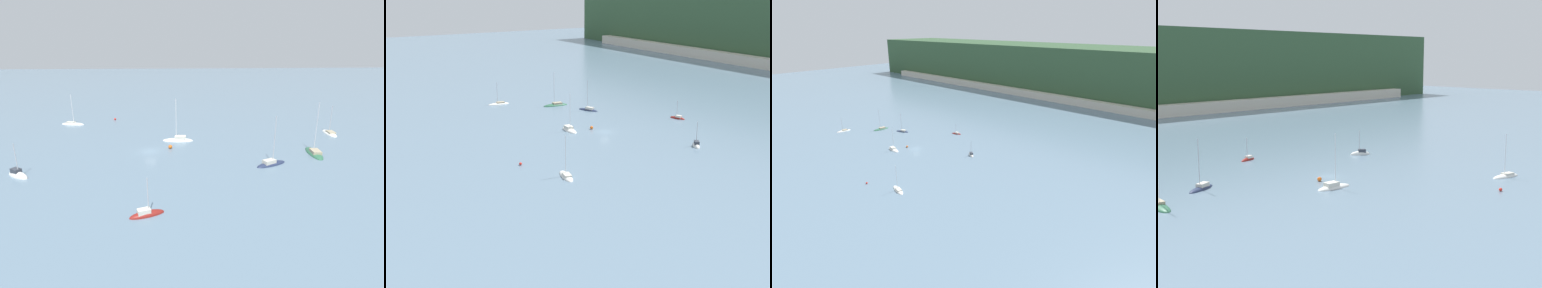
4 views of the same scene
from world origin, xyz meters
The scene contains 10 objects.
ground_plane centered at (0.00, 0.00, 0.00)m, with size 600.00×600.00×0.00m, color slate.
sailboat_0 centered at (-24.26, 10.07, 0.15)m, with size 7.26×4.74×10.34m.
sailboat_1 centered at (22.97, 12.04, 0.12)m, with size 5.20×4.33×7.22m.
sailboat_2 centered at (-0.95, 27.18, 0.11)m, with size 5.18×3.04×6.15m.
sailboat_3 centered at (-47.61, -10.91, 0.07)m, with size 3.02×7.53×8.12m.
sailboat_4 centered at (-35.83, 4.49, 0.12)m, with size 3.58×8.74×11.86m.
sailboat_5 centered at (24.82, -27.09, 0.09)m, with size 7.52×3.78×9.72m.
sailboat_6 centered at (-6.53, -7.61, 0.15)m, with size 7.78×3.27×11.15m.
mooring_buoy_0 centered at (-4.49, -1.58, 0.45)m, with size 0.89×0.89×0.89m.
mooring_buoy_1 centered at (12.96, -32.08, 0.33)m, with size 0.66×0.66×0.66m.
Camera 1 is at (-4.30, 63.86, 21.85)m, focal length 28.00 mm.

